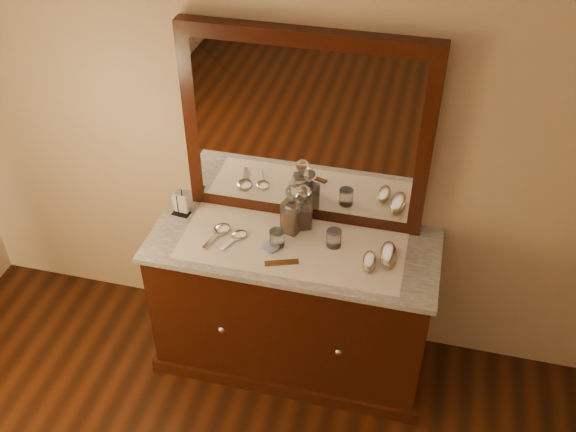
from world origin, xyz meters
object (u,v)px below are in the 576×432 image
(brush_far, at_px, (388,255))
(hand_mirror_inner, at_px, (237,237))
(pin_dish, at_px, (270,247))
(napkin_rack, at_px, (180,205))
(dresser_cabinet, at_px, (292,305))
(hand_mirror_outer, at_px, (219,231))
(mirror_frame, at_px, (305,131))
(decanter_right, at_px, (304,211))
(comb, at_px, (282,263))
(decanter_left, at_px, (292,214))
(brush_near, at_px, (369,262))

(brush_far, bearing_deg, hand_mirror_inner, -178.16)
(pin_dish, distance_m, napkin_rack, 0.55)
(pin_dish, distance_m, hand_mirror_inner, 0.18)
(dresser_cabinet, height_order, hand_mirror_outer, hand_mirror_outer)
(napkin_rack, bearing_deg, dresser_cabinet, -8.31)
(mirror_frame, distance_m, hand_mirror_outer, 0.67)
(dresser_cabinet, relative_size, hand_mirror_inner, 7.46)
(napkin_rack, xyz_separation_m, decanter_right, (0.64, 0.05, 0.05))
(comb, xyz_separation_m, napkin_rack, (-0.60, 0.25, 0.05))
(dresser_cabinet, height_order, comb, comb)
(napkin_rack, xyz_separation_m, brush_far, (1.09, -0.10, -0.03))
(hand_mirror_outer, bearing_deg, mirror_frame, 34.52)
(mirror_frame, bearing_deg, napkin_rack, -166.01)
(decanter_right, bearing_deg, pin_dish, -120.12)
(decanter_left, bearing_deg, hand_mirror_inner, -154.15)
(comb, height_order, decanter_left, decanter_left)
(pin_dish, relative_size, hand_mirror_outer, 0.38)
(hand_mirror_outer, bearing_deg, pin_dish, -10.85)
(pin_dish, bearing_deg, comb, -48.06)
(brush_near, relative_size, hand_mirror_outer, 0.68)
(mirror_frame, bearing_deg, brush_far, -28.15)
(mirror_frame, relative_size, brush_far, 6.50)
(decanter_left, bearing_deg, brush_far, -11.06)
(decanter_left, xyz_separation_m, brush_far, (0.50, -0.10, -0.08))
(hand_mirror_outer, distance_m, hand_mirror_inner, 0.10)
(dresser_cabinet, relative_size, brush_near, 9.28)
(decanter_left, bearing_deg, napkin_rack, -179.97)
(pin_dish, bearing_deg, brush_near, -0.70)
(comb, bearing_deg, brush_far, -2.88)
(dresser_cabinet, relative_size, comb, 8.57)
(dresser_cabinet, bearing_deg, hand_mirror_outer, -177.97)
(pin_dish, xyz_separation_m, decanter_left, (0.07, 0.16, 0.10))
(hand_mirror_inner, bearing_deg, pin_dish, -11.35)
(brush_far, relative_size, hand_mirror_inner, 0.98)
(mirror_frame, xyz_separation_m, decanter_right, (0.02, -0.11, -0.40))
(brush_near, distance_m, brush_far, 0.11)
(napkin_rack, distance_m, hand_mirror_outer, 0.27)
(decanter_left, distance_m, brush_far, 0.51)
(napkin_rack, distance_m, brush_far, 1.09)
(napkin_rack, relative_size, brush_near, 0.90)
(dresser_cabinet, xyz_separation_m, decanter_right, (0.02, 0.14, 0.54))
(dresser_cabinet, relative_size, napkin_rack, 10.31)
(pin_dish, height_order, decanter_right, decanter_right)
(dresser_cabinet, xyz_separation_m, decanter_left, (-0.03, 0.09, 0.55))
(pin_dish, bearing_deg, mirror_frame, 72.64)
(mirror_frame, distance_m, decanter_left, 0.42)
(brush_far, xyz_separation_m, hand_mirror_outer, (-0.85, -0.01, -0.02))
(decanter_right, xyz_separation_m, brush_near, (0.37, -0.21, -0.08))
(mirror_frame, xyz_separation_m, brush_far, (0.47, -0.25, -0.47))
(mirror_frame, xyz_separation_m, hand_mirror_outer, (-0.38, -0.26, -0.49))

